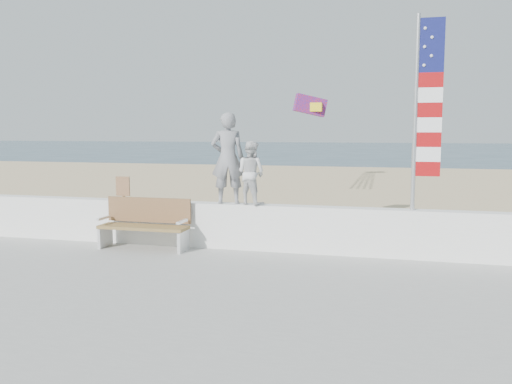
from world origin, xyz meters
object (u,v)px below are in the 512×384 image
(adult, at_px, (228,158))
(bench, at_px, (145,223))
(child, at_px, (251,173))
(flag, at_px, (423,104))

(adult, relative_size, bench, 1.00)
(child, bearing_deg, adult, 22.86)
(child, bearing_deg, bench, 35.25)
(adult, height_order, child, adult)
(adult, bearing_deg, child, 164.46)
(adult, distance_m, bench, 2.10)
(child, height_order, flag, flag)
(flag, bearing_deg, bench, -175.07)
(bench, xyz_separation_m, flag, (5.26, 0.45, 2.30))
(child, xyz_separation_m, flag, (3.20, -0.00, 1.29))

